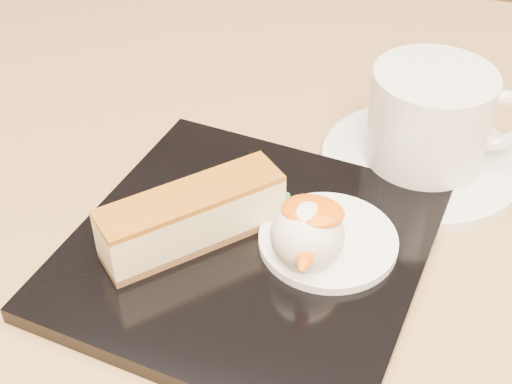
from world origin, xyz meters
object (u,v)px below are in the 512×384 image
(table, at_px, (284,352))
(coffee_cup, at_px, (432,116))
(dessert_plate, at_px, (247,251))
(saucer, at_px, (421,162))
(cheesecake, at_px, (192,217))
(ice_cream_scoop, at_px, (307,235))

(table, bearing_deg, coffee_cup, 44.11)
(coffee_cup, bearing_deg, dessert_plate, -138.56)
(dessert_plate, height_order, saucer, dessert_plate)
(cheesecake, xyz_separation_m, ice_cream_scoop, (0.07, 0.00, 0.00))
(dessert_plate, distance_m, saucer, 0.16)
(saucer, bearing_deg, coffee_cup, 10.74)
(ice_cream_scoop, xyz_separation_m, coffee_cup, (0.06, 0.13, 0.01))
(table, relative_size, dessert_plate, 3.64)
(cheesecake, height_order, coffee_cup, coffee_cup)
(cheesecake, xyz_separation_m, coffee_cup, (0.14, 0.13, 0.02))
(cheesecake, bearing_deg, ice_cream_scoop, -46.63)
(dessert_plate, bearing_deg, coffee_cup, 52.18)
(table, xyz_separation_m, cheesecake, (-0.05, -0.05, 0.19))
(coffee_cup, bearing_deg, cheesecake, -145.95)
(ice_cream_scoop, bearing_deg, dessert_plate, 172.87)
(table, xyz_separation_m, dessert_plate, (-0.02, -0.05, 0.16))
(dessert_plate, relative_size, cheesecake, 2.01)
(table, distance_m, coffee_cup, 0.23)
(table, bearing_deg, dessert_plate, -109.10)
(saucer, xyz_separation_m, coffee_cup, (0.00, 0.00, 0.04))
(ice_cream_scoop, distance_m, saucer, 0.15)
(cheesecake, bearing_deg, table, -0.76)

